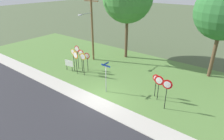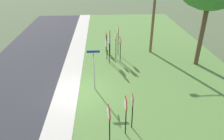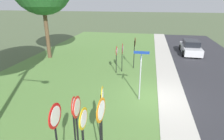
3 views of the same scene
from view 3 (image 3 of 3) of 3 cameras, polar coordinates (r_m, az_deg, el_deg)
name	(u,v)px [view 3 (image 3 of 3)]	position (r m, az deg, el deg)	size (l,w,h in m)	color
ground_plane	(158,99)	(11.46, 13.48, -8.26)	(160.00, 160.00, 0.00)	#4C5B3D
sidewalk_strip	(172,99)	(11.53, 17.50, -8.34)	(44.00, 1.60, 0.06)	#BCB7AD
grass_median	(61,89)	(12.59, -15.01, -5.60)	(44.00, 12.00, 0.04)	#567F3D
stop_sign_near_left	(84,132)	(5.68, -8.43, -17.81)	(0.61, 0.09, 2.61)	black
stop_sign_near_right	(102,104)	(6.93, -2.95, -10.17)	(0.74, 0.14, 2.50)	black
stop_sign_far_left	(101,118)	(6.14, -3.33, -14.14)	(0.78, 0.12, 2.55)	black
stop_sign_far_center	(56,128)	(5.75, -16.29, -16.28)	(0.71, 0.09, 2.74)	black
stop_sign_far_right	(74,113)	(7.05, -11.29, -12.39)	(0.66, 0.15, 2.19)	black
stop_sign_center_tall	(77,116)	(6.40, -10.36, -13.35)	(0.71, 0.11, 2.52)	black
yield_sign_near_left	(123,51)	(14.59, 3.19, 5.75)	(0.82, 0.11, 2.25)	black
yield_sign_near_right	(135,45)	(15.41, 6.82, 7.42)	(0.77, 0.15, 2.57)	black
yield_sign_far_left	(117,54)	(14.28, 1.41, 4.92)	(0.67, 0.10, 2.10)	black
street_name_post	(140,72)	(10.41, 8.48, -0.45)	(0.96, 0.82, 2.81)	#9EA0A8
parked_sedan_distant	(191,47)	(21.71, 22.36, 6.22)	(4.22, 1.95, 1.39)	silver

